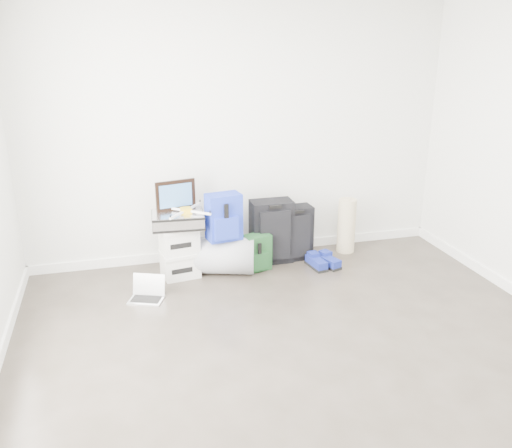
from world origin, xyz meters
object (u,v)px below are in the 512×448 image
object	(u,v)px
briefcase	(178,220)
duffel_bag	(224,255)
carry_on	(294,233)
large_suitcase	(272,232)
laptop	(147,293)
boxes_stack	(180,251)

from	to	relation	value
briefcase	duffel_bag	distance (m)	0.61
duffel_bag	carry_on	bearing A→B (deg)	30.27
duffel_bag	large_suitcase	world-z (taller)	large_suitcase
duffel_bag	laptop	world-z (taller)	duffel_bag
large_suitcase	duffel_bag	bearing A→B (deg)	-163.61
large_suitcase	laptop	size ratio (longest dim) A/B	1.86
carry_on	duffel_bag	bearing A→B (deg)	-171.17
briefcase	carry_on	xyz separation A→B (m)	(1.26, 0.13, -0.31)
boxes_stack	briefcase	world-z (taller)	briefcase
large_suitcase	laptop	xyz separation A→B (m)	(-1.36, -0.55, -0.29)
boxes_stack	duffel_bag	xyz separation A→B (m)	(0.45, -0.04, -0.08)
carry_on	laptop	size ratio (longest dim) A/B	1.62
carry_on	laptop	world-z (taller)	carry_on
boxes_stack	briefcase	bearing A→B (deg)	-8.50
carry_on	laptop	xyz separation A→B (m)	(-1.62, -0.56, -0.24)
briefcase	laptop	distance (m)	0.78
duffel_bag	carry_on	xyz separation A→B (m)	(0.81, 0.17, 0.11)
briefcase	large_suitcase	world-z (taller)	large_suitcase
boxes_stack	duffel_bag	bearing A→B (deg)	-13.27
boxes_stack	laptop	size ratio (longest dim) A/B	1.46
boxes_stack	laptop	world-z (taller)	boxes_stack
duffel_bag	large_suitcase	bearing A→B (deg)	34.58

